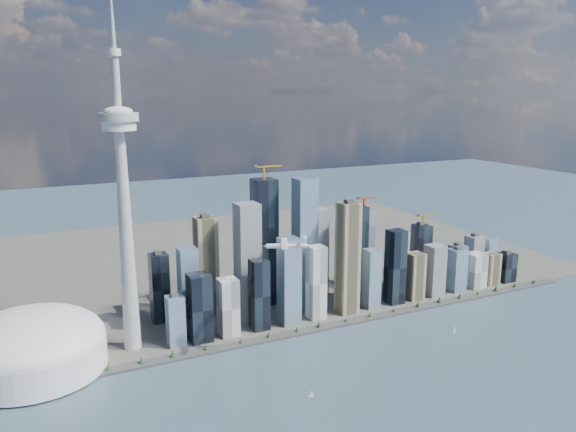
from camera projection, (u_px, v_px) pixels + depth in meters
name	position (u px, v px, depth m)	size (l,w,h in m)	color
ground	(416.00, 401.00, 723.83)	(4000.00, 4000.00, 0.00)	#334E5A
seawall	(321.00, 328.00, 943.04)	(1100.00, 22.00, 4.00)	#383838
land	(230.00, 258.00, 1338.51)	(1400.00, 900.00, 3.00)	#4C4C47
shoreline_trees	(322.00, 324.00, 941.57)	(960.53, 7.20, 8.80)	#3F2D1E
skyscraper_cluster	(327.00, 264.00, 1027.60)	(736.00, 142.00, 260.50)	black
needle_tower	(124.00, 200.00, 817.41)	(56.00, 56.00, 550.50)	#9D9D98
dome_stadium	(32.00, 346.00, 791.59)	(200.00, 200.00, 86.00)	white
airplane	(287.00, 245.00, 810.83)	(65.74, 59.06, 16.96)	white
sailboat_west	(311.00, 394.00, 732.86)	(7.52, 3.11, 10.38)	white
sailboat_east	(454.00, 330.00, 929.24)	(7.72, 4.21, 10.83)	white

